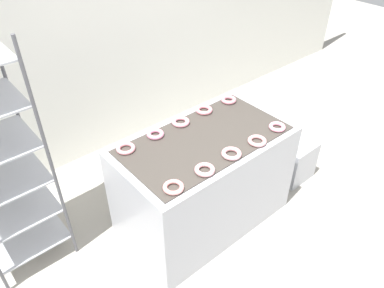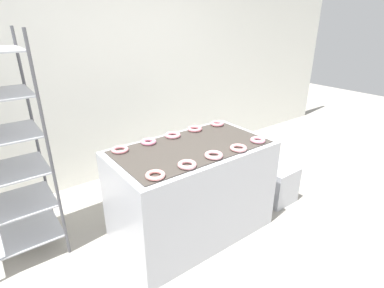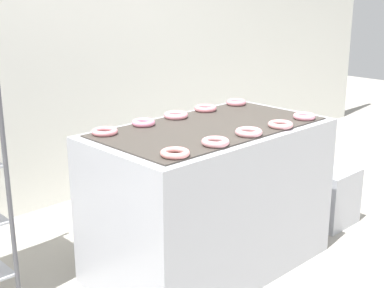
% 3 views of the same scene
% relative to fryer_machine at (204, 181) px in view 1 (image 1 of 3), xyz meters
% --- Properties ---
extents(ground_plane, '(14.00, 14.00, 0.00)m').
position_rel_fryer_machine_xyz_m(ground_plane, '(-0.00, -0.63, -0.43)').
color(ground_plane, '#9E998E').
extents(wall_back, '(8.00, 0.05, 2.80)m').
position_rel_fryer_machine_xyz_m(wall_back, '(-0.00, 1.49, 0.97)').
color(wall_back, silver).
rests_on(wall_back, ground_plane).
extents(fryer_machine, '(1.37, 0.76, 0.86)m').
position_rel_fryer_machine_xyz_m(fryer_machine, '(0.00, 0.00, 0.00)').
color(fryer_machine, '#A8AAB2').
rests_on(fryer_machine, ground_plane).
extents(glaze_bin, '(0.35, 0.35, 0.40)m').
position_rel_fryer_machine_xyz_m(glaze_bin, '(1.04, -0.13, -0.23)').
color(glaze_bin, '#A8AAB2').
rests_on(glaze_bin, ground_plane).
extents(donut_near_leftmost, '(0.14, 0.14, 0.03)m').
position_rel_fryer_machine_xyz_m(donut_near_leftmost, '(-0.51, -0.27, 0.45)').
color(donut_near_leftmost, pink).
rests_on(donut_near_leftmost, fryer_machine).
extents(donut_near_left, '(0.14, 0.14, 0.03)m').
position_rel_fryer_machine_xyz_m(donut_near_left, '(-0.25, -0.28, 0.45)').
color(donut_near_left, '#D39095').
rests_on(donut_near_left, fryer_machine).
extents(donut_near_center, '(0.14, 0.14, 0.03)m').
position_rel_fryer_machine_xyz_m(donut_near_center, '(0.01, -0.27, 0.45)').
color(donut_near_center, '#D69499').
rests_on(donut_near_center, fryer_machine).
extents(donut_near_right, '(0.14, 0.14, 0.03)m').
position_rel_fryer_machine_xyz_m(donut_near_right, '(0.26, -0.28, 0.45)').
color(donut_near_right, '#D89193').
rests_on(donut_near_right, fryer_machine).
extents(donut_near_rightmost, '(0.13, 0.13, 0.03)m').
position_rel_fryer_machine_xyz_m(donut_near_rightmost, '(0.51, -0.26, 0.45)').
color(donut_near_rightmost, pink).
rests_on(donut_near_rightmost, fryer_machine).
extents(donut_far_leftmost, '(0.14, 0.14, 0.03)m').
position_rel_fryer_machine_xyz_m(donut_far_leftmost, '(-0.53, 0.27, 0.45)').
color(donut_far_leftmost, pink).
rests_on(donut_far_leftmost, fryer_machine).
extents(donut_far_left, '(0.13, 0.13, 0.03)m').
position_rel_fryer_machine_xyz_m(donut_far_left, '(-0.26, 0.27, 0.45)').
color(donut_far_left, pink).
rests_on(donut_far_left, fryer_machine).
extents(donut_far_center, '(0.14, 0.14, 0.03)m').
position_rel_fryer_machine_xyz_m(donut_far_center, '(-0.01, 0.28, 0.45)').
color(donut_far_center, pink).
rests_on(donut_far_center, fryer_machine).
extents(donut_far_right, '(0.14, 0.14, 0.03)m').
position_rel_fryer_machine_xyz_m(donut_far_right, '(0.25, 0.29, 0.45)').
color(donut_far_right, '#DC7F89').
rests_on(donut_far_right, fryer_machine).
extents(donut_far_rightmost, '(0.13, 0.13, 0.03)m').
position_rel_fryer_machine_xyz_m(donut_far_rightmost, '(0.52, 0.27, 0.45)').
color(donut_far_rightmost, '#CF7C88').
rests_on(donut_far_rightmost, fryer_machine).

